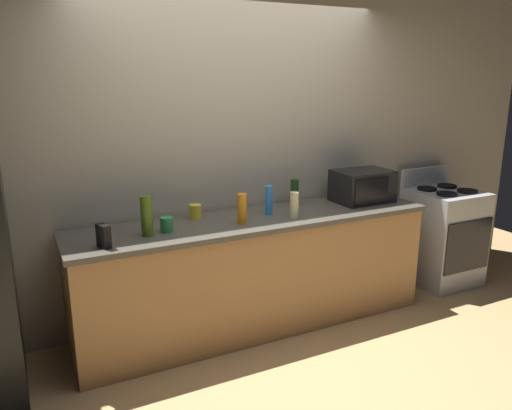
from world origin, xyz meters
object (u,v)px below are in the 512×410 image
object	(u,v)px
bottle_spray_cleaner	(269,200)
bottle_dish_soap	(242,209)
microwave	(362,186)
mug_yellow	(195,212)
stove_range	(442,236)
bottle_wine	(294,192)
mug_green	(167,225)
cordless_phone	(104,236)
bottle_hand_soap	(294,205)
bottle_olive_oil	(147,216)

from	to	relation	value
bottle_spray_cleaner	bottle_dish_soap	distance (m)	0.31
microwave	bottle_spray_cleaner	world-z (taller)	microwave
microwave	mug_yellow	world-z (taller)	microwave
microwave	bottle_spray_cleaner	distance (m)	0.91
bottle_dish_soap	stove_range	bearing A→B (deg)	2.28
bottle_spray_cleaner	bottle_wine	world-z (taller)	bottle_spray_cleaner
mug_green	bottle_wine	bearing A→B (deg)	11.33
bottle_spray_cleaner	microwave	bearing A→B (deg)	0.49
bottle_dish_soap	mug_yellow	xyz separation A→B (m)	(-0.26, 0.28, -0.06)
bottle_spray_cleaner	bottle_dish_soap	xyz separation A→B (m)	(-0.29, -0.13, -0.00)
bottle_dish_soap	mug_green	xyz separation A→B (m)	(-0.56, 0.05, -0.06)
cordless_phone	bottle_hand_soap	world-z (taller)	bottle_hand_soap
bottle_wine	cordless_phone	bearing A→B (deg)	-167.02
cordless_phone	bottle_hand_soap	bearing A→B (deg)	-16.38
bottle_hand_soap	mug_green	world-z (taller)	bottle_hand_soap
cordless_phone	mug_green	xyz separation A→B (m)	(0.45, 0.14, -0.02)
bottle_dish_soap	bottle_wine	distance (m)	0.67
microwave	bottle_hand_soap	distance (m)	0.80
stove_range	bottle_wine	size ratio (longest dim) A/B	4.88
cordless_phone	bottle_olive_oil	xyz separation A→B (m)	(0.31, 0.12, 0.06)
mug_yellow	mug_green	xyz separation A→B (m)	(-0.29, -0.23, -0.00)
bottle_spray_cleaner	bottle_wine	xyz separation A→B (m)	(0.33, 0.16, -0.00)
bottle_olive_oil	mug_green	world-z (taller)	bottle_olive_oil
bottle_dish_soap	cordless_phone	bearing A→B (deg)	-174.90
cordless_phone	mug_yellow	bearing A→B (deg)	8.17
stove_range	mug_green	xyz separation A→B (m)	(-2.71, -0.04, 0.49)
bottle_spray_cleaner	mug_yellow	world-z (taller)	bottle_spray_cleaner
mug_yellow	bottle_dish_soap	bearing A→B (deg)	-46.66
stove_range	bottle_spray_cleaner	distance (m)	1.95
bottle_wine	mug_yellow	size ratio (longest dim) A/B	2.09
bottle_dish_soap	bottle_wine	size ratio (longest dim) A/B	1.00
bottle_spray_cleaner	stove_range	bearing A→B (deg)	-1.23
microwave	bottle_wine	bearing A→B (deg)	165.74
bottle_dish_soap	bottle_wine	world-z (taller)	same
cordless_phone	mug_green	size ratio (longest dim) A/B	1.44
bottle_hand_soap	mug_yellow	bearing A→B (deg)	154.47
stove_range	bottle_wine	bearing A→B (deg)	172.73
mug_green	bottle_dish_soap	bearing A→B (deg)	-5.02
bottle_olive_oil	bottle_wine	xyz separation A→B (m)	(1.31, 0.25, -0.03)
microwave	mug_yellow	size ratio (longest dim) A/B	4.52
stove_range	bottle_dish_soap	size ratio (longest dim) A/B	4.87
bottle_olive_oil	bottle_spray_cleaner	distance (m)	0.99
bottle_spray_cleaner	mug_yellow	distance (m)	0.57
stove_range	mug_yellow	xyz separation A→B (m)	(-2.42, 0.19, 0.49)
bottle_dish_soap	bottle_spray_cleaner	bearing A→B (deg)	23.72
bottle_wine	mug_yellow	bearing A→B (deg)	-179.62
bottle_wine	stove_range	bearing A→B (deg)	-7.27
bottle_hand_soap	stove_range	bearing A→B (deg)	4.34
mug_yellow	mug_green	size ratio (longest dim) A/B	1.02
mug_yellow	mug_green	distance (m)	0.37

